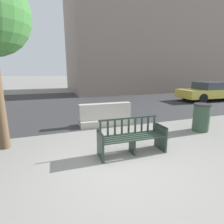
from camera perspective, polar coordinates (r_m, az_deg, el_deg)
The scene contains 6 objects.
ground_plane at distance 3.92m, azimuth 2.49°, elevation -17.86°, with size 200.00×200.00×0.00m, color gray.
street_asphalt at distance 12.05m, azimuth -13.27°, elevation 3.02°, with size 120.00×12.00×0.01m, color #333335.
street_bench at distance 4.42m, azimuth 6.52°, elevation -8.53°, with size 1.70×0.56×0.88m.
jersey_barrier_centre at distance 6.76m, azimuth -2.16°, elevation -1.35°, with size 2.02×0.74×0.84m.
car_taxi_near at distance 14.48m, azimuth 29.78°, elevation 5.97°, with size 4.88×2.08×1.32m.
trash_bin at distance 6.78m, azimuth 27.15°, elevation -1.54°, with size 0.56×0.56×0.95m.
Camera 1 is at (-1.28, -3.11, 2.01)m, focal length 28.00 mm.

